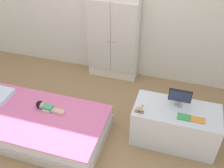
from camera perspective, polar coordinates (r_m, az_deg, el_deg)
ground_plane at (r=3.30m, az=-8.06°, el=-11.49°), size 10.00×10.00×0.02m
bed at (r=3.33m, az=-16.24°, el=-8.62°), size 1.69×0.91×0.28m
doll at (r=3.27m, az=-14.78°, el=-4.90°), size 0.39×0.14×0.10m
wardrobe at (r=3.92m, az=0.22°, el=10.26°), size 0.77×0.25×1.35m
tv_stand at (r=3.13m, az=13.80°, el=-8.94°), size 0.97×0.48×0.49m
tv_monitor at (r=2.94m, az=14.96°, el=-2.77°), size 0.25×0.10×0.21m
rocking_horse_toy at (r=2.82m, az=6.36°, el=-5.41°), size 0.10×0.04×0.12m
book_green at (r=2.88m, az=15.76°, el=-7.15°), size 0.14×0.10×0.01m
book_orange at (r=2.89m, az=18.68°, el=-7.63°), size 0.15×0.09×0.02m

